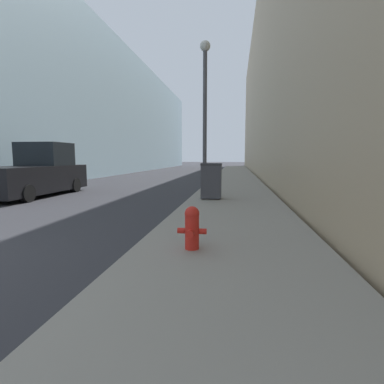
{
  "coord_description": "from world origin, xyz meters",
  "views": [
    {
      "loc": [
        5.52,
        -2.62,
        1.6
      ],
      "look_at": [
        2.34,
        19.14,
        -0.96
      ],
      "focal_mm": 28.0,
      "sensor_mm": 36.0,
      "label": 1
    }
  ],
  "objects_px": {
    "fire_hydrant": "(192,227)",
    "trash_bin": "(211,181)",
    "lamppost": "(205,107)",
    "pickup_truck": "(36,174)"
  },
  "relations": [
    {
      "from": "pickup_truck",
      "to": "trash_bin",
      "type": "bearing_deg",
      "value": -7.61
    },
    {
      "from": "fire_hydrant",
      "to": "trash_bin",
      "type": "height_order",
      "value": "trash_bin"
    },
    {
      "from": "fire_hydrant",
      "to": "trash_bin",
      "type": "bearing_deg",
      "value": 91.69
    },
    {
      "from": "lamppost",
      "to": "pickup_truck",
      "type": "bearing_deg",
      "value": -169.97
    },
    {
      "from": "pickup_truck",
      "to": "lamppost",
      "type": "bearing_deg",
      "value": 10.03
    },
    {
      "from": "trash_bin",
      "to": "pickup_truck",
      "type": "xyz_separation_m",
      "value": [
        -7.45,
        1.0,
        0.13
      ]
    },
    {
      "from": "fire_hydrant",
      "to": "pickup_truck",
      "type": "relative_size",
      "value": 0.13
    },
    {
      "from": "lamppost",
      "to": "pickup_truck",
      "type": "height_order",
      "value": "lamppost"
    },
    {
      "from": "pickup_truck",
      "to": "fire_hydrant",
      "type": "bearing_deg",
      "value": -41.93
    },
    {
      "from": "trash_bin",
      "to": "pickup_truck",
      "type": "bearing_deg",
      "value": 172.39
    }
  ]
}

